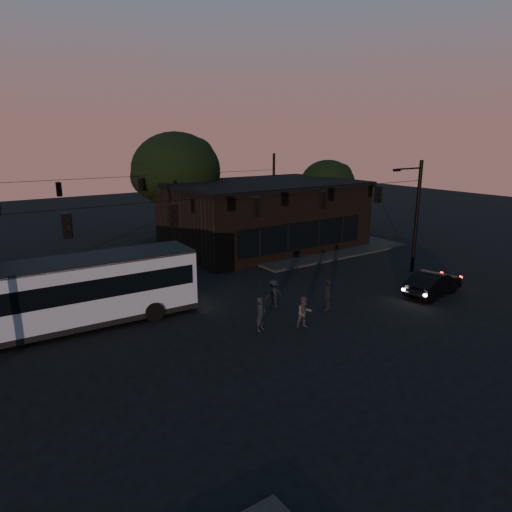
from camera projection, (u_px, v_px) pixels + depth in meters
ground at (305, 337)px, 21.01m from camera, size 120.00×120.00×0.00m
sidewalk_far_right at (306, 245)px, 38.73m from camera, size 14.00×10.00×0.15m
building at (264, 214)px, 38.00m from camera, size 15.40×10.41×5.40m
tree_behind at (176, 170)px, 39.19m from camera, size 7.60×7.60×9.43m
tree_right at (327, 183)px, 44.06m from camera, size 5.20×5.20×6.86m
signal_rig_near at (256, 228)px, 23.08m from camera, size 26.24×0.30×7.50m
signal_rig_far at (141, 199)px, 35.91m from camera, size 26.24×0.30×7.50m
bus at (71, 290)px, 21.63m from camera, size 12.00×3.28×3.35m
car at (434, 283)px, 26.48m from camera, size 4.44×2.05×1.41m
pedestrian_a at (261, 314)px, 21.52m from camera, size 0.71×0.61×1.65m
pedestrian_b at (304, 312)px, 21.83m from camera, size 0.90×0.78×1.57m
pedestrian_c at (328, 295)px, 24.05m from camera, size 1.08×0.81×1.70m
pedestrian_d at (274, 294)px, 24.42m from camera, size 1.09×0.72×1.58m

